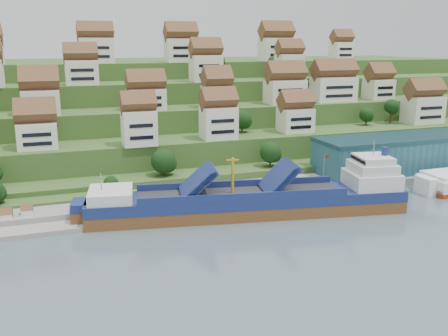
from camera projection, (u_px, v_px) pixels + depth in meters
name	position (u px, v px, depth m)	size (l,w,h in m)	color
ground	(276.00, 213.00, 115.23)	(300.00, 300.00, 0.00)	slate
quay	(320.00, 184.00, 135.07)	(180.00, 14.00, 2.20)	gray
pebble_beach	(8.00, 222.00, 107.62)	(45.00, 20.00, 1.00)	gray
hillside	(171.00, 111.00, 207.46)	(260.00, 128.00, 31.00)	#2D4C1E
hillside_village	(190.00, 86.00, 163.48)	(162.15, 63.20, 29.00)	white
hillside_trees	(209.00, 112.00, 152.61)	(137.22, 62.75, 32.13)	#163712
warehouse	(414.00, 152.00, 145.60)	(60.00, 15.00, 10.00)	#255766
flagpole	(324.00, 168.00, 128.47)	(1.28, 0.16, 8.00)	gray
cargo_ship	(257.00, 201.00, 113.73)	(72.98, 23.06, 15.92)	brown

